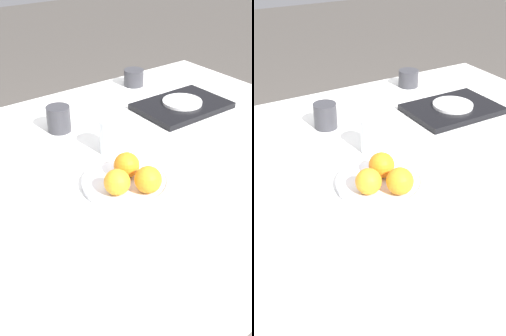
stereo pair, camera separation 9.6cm
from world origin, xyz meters
TOP-DOWN VIEW (x-y plane):
  - ground_plane at (0.00, 0.00)m, footprint 12.00×12.00m
  - table at (0.00, 0.00)m, footprint 1.35×0.85m
  - fruit_platter at (-0.14, -0.22)m, footprint 0.22×0.22m
  - orange_0 at (-0.13, -0.20)m, footprint 0.07×0.07m
  - orange_1 at (-0.19, -0.25)m, footprint 0.06×0.06m
  - orange_2 at (-0.13, -0.28)m, footprint 0.07×0.07m
  - water_glass at (-0.08, -0.06)m, footprint 0.07×0.07m
  - serving_tray at (0.29, 0.04)m, footprint 0.31×0.22m
  - side_plate at (0.29, 0.04)m, footprint 0.14×0.14m
  - cup_1 at (0.29, 0.32)m, footprint 0.08×0.08m
  - cup_2 at (-0.13, 0.15)m, footprint 0.07×0.07m

SIDE VIEW (x-z plane):
  - ground_plane at x=0.00m, z-range 0.00..0.00m
  - table at x=0.00m, z-range 0.00..0.73m
  - fruit_platter at x=-0.14m, z-range 0.73..0.75m
  - serving_tray at x=0.29m, z-range 0.73..0.75m
  - side_plate at x=0.29m, z-range 0.75..0.76m
  - cup_1 at x=0.29m, z-range 0.73..0.80m
  - cup_2 at x=-0.13m, z-range 0.73..0.81m
  - orange_1 at x=-0.19m, z-range 0.75..0.81m
  - orange_0 at x=-0.13m, z-range 0.75..0.81m
  - orange_2 at x=-0.13m, z-range 0.75..0.81m
  - water_glass at x=-0.08m, z-range 0.73..0.83m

